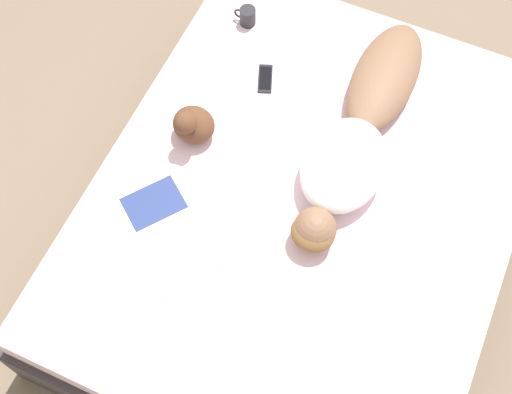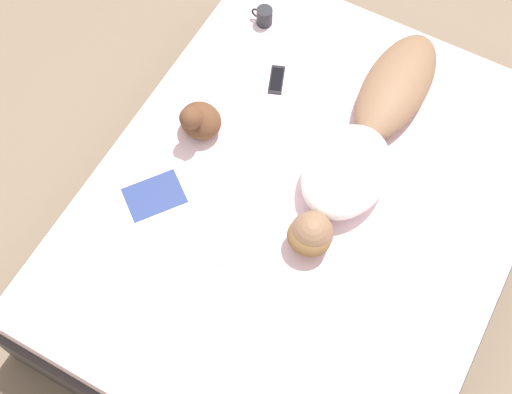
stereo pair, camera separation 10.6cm
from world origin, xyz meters
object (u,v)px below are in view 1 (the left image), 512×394
(coffee_mug, at_px, (247,16))
(cell_phone, at_px, (265,79))
(open_magazine, at_px, (167,228))
(person, at_px, (358,135))

(coffee_mug, relative_size, cell_phone, 0.65)
(coffee_mug, height_order, cell_phone, coffee_mug)
(open_magazine, distance_m, coffee_mug, 1.10)
(coffee_mug, xyz_separation_m, cell_phone, (-0.21, 0.26, -0.04))
(person, height_order, coffee_mug, person)
(open_magazine, height_order, cell_phone, same)
(person, xyz_separation_m, coffee_mug, (0.69, -0.42, -0.04))
(person, distance_m, cell_phone, 0.52)
(open_magazine, relative_size, cell_phone, 3.76)
(cell_phone, bearing_deg, open_magazine, 64.43)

